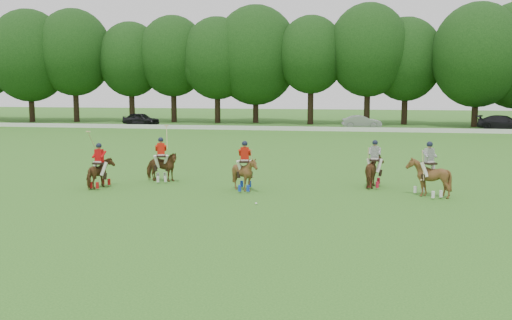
% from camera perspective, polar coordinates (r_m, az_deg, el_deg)
% --- Properties ---
extents(ground, '(180.00, 180.00, 0.00)m').
position_cam_1_polar(ground, '(21.92, -4.59, -5.00)').
color(ground, '#2A631C').
rests_on(ground, ground).
extents(tree_line, '(117.98, 14.32, 14.75)m').
position_cam_1_polar(tree_line, '(69.03, 5.79, 10.42)').
color(tree_line, black).
rests_on(tree_line, ground).
extents(boundary_rail, '(120.00, 0.10, 0.44)m').
position_cam_1_polar(boundary_rail, '(59.12, 4.71, 3.14)').
color(boundary_rail, white).
rests_on(boundary_rail, ground).
extents(car_left, '(4.60, 2.53, 1.48)m').
position_cam_1_polar(car_left, '(68.01, -11.43, 4.04)').
color(car_left, black).
rests_on(car_left, ground).
extents(car_mid, '(4.36, 1.91, 1.39)m').
position_cam_1_polar(car_mid, '(63.33, 10.52, 3.77)').
color(car_mid, gray).
rests_on(car_mid, ground).
extents(car_right, '(5.73, 3.99, 1.54)m').
position_cam_1_polar(car_right, '(65.13, 23.55, 3.43)').
color(car_right, black).
rests_on(car_right, ground).
extents(polo_red_a, '(1.02, 1.68, 2.63)m').
position_cam_1_polar(polo_red_a, '(27.24, -15.36, -1.19)').
color(polo_red_a, '#4E2F14').
rests_on(polo_red_a, ground).
extents(polo_red_b, '(1.80, 1.68, 2.73)m').
position_cam_1_polar(polo_red_b, '(28.37, -9.45, -0.62)').
color(polo_red_b, '#4E2F14').
rests_on(polo_red_b, ground).
extents(polo_red_c, '(1.40, 1.54, 2.26)m').
position_cam_1_polar(polo_red_c, '(25.58, -1.13, -1.33)').
color(polo_red_c, '#4E2F14').
rests_on(polo_red_c, ground).
extents(polo_stripe_a, '(1.12, 1.82, 2.21)m').
position_cam_1_polar(polo_stripe_a, '(27.03, 11.75, -1.04)').
color(polo_stripe_a, '#4E2F14').
rests_on(polo_stripe_a, ground).
extents(polo_stripe_b, '(1.93, 1.99, 2.37)m').
position_cam_1_polar(polo_stripe_b, '(25.32, 16.86, -1.62)').
color(polo_stripe_b, '#4E2F14').
rests_on(polo_stripe_b, ground).
extents(polo_ball, '(0.09, 0.09, 0.09)m').
position_cam_1_polar(polo_ball, '(22.78, 0.01, -4.38)').
color(polo_ball, white).
rests_on(polo_ball, ground).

